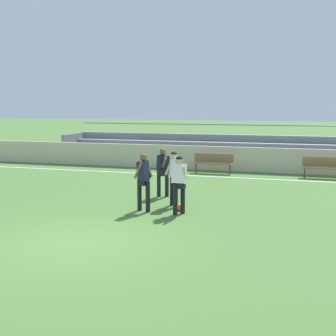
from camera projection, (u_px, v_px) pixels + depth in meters
name	position (u px, v px, depth m)	size (l,w,h in m)	color
ground_plane	(74.00, 244.00, 10.18)	(160.00, 160.00, 0.00)	#477033
field_line_sideline	(188.00, 175.00, 19.95)	(44.00, 0.12, 0.01)	white
sideline_wall	(199.00, 158.00, 21.73)	(48.00, 0.16, 1.14)	beige
bleacher_stand	(276.00, 150.00, 22.63)	(22.72, 2.83, 2.04)	#9EA3AD
bench_near_bin	(213.00, 161.00, 20.52)	(1.80, 0.40, 0.90)	olive
bench_near_wall_gap	(324.00, 166.00, 19.14)	(1.80, 0.40, 0.90)	olive
player_dark_challenging	(143.00, 177.00, 13.12)	(0.46, 0.48, 1.71)	black
player_white_wide_left	(174.00, 174.00, 13.80)	(0.50, 0.45, 1.70)	black
player_white_overlapping	(179.00, 180.00, 12.79)	(0.45, 0.54, 1.67)	black
player_dark_dropping_back	(163.00, 168.00, 15.25)	(0.50, 0.72, 1.65)	black
soccer_ball	(179.00, 207.00, 13.31)	(0.22, 0.22, 0.22)	orange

